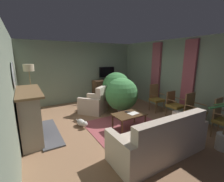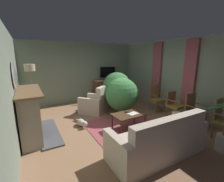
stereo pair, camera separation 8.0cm
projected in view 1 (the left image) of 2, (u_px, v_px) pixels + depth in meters
ground_plane at (114, 123)px, 4.94m from camera, size 5.74×6.41×0.04m
wall_back at (81, 72)px, 7.13m from camera, size 5.74×0.10×2.71m
wall_left at (11, 91)px, 3.35m from camera, size 0.10×6.41×2.71m
wall_right_with_window at (172, 76)px, 5.92m from camera, size 0.10×6.41×2.71m
curtain_panel_near at (189, 74)px, 5.20m from camera, size 0.10×0.44×2.28m
curtain_panel_far at (156, 71)px, 6.47m from camera, size 0.10×0.44×2.28m
rug_central at (125, 126)px, 4.69m from camera, size 2.15×1.83×0.01m
fireplace at (31, 115)px, 3.94m from camera, size 0.91×1.77×1.26m
wall_mirror_oval at (14, 75)px, 3.59m from camera, size 0.06×0.87×0.67m
tv_cabinet at (106, 90)px, 7.59m from camera, size 1.31×0.56×0.97m
television at (107, 73)px, 7.36m from camera, size 0.79×0.20×0.63m
coffee_table at (129, 116)px, 4.44m from camera, size 0.92×0.60×0.47m
tv_remote at (128, 112)px, 4.54m from camera, size 0.16×0.16×0.02m
folded_newspaper at (133, 113)px, 4.46m from camera, size 0.32×0.25×0.01m
sofa_floral at (160, 141)px, 3.25m from camera, size 2.16×0.85×0.97m
armchair_angled_to_table at (94, 104)px, 5.81m from camera, size 1.20×1.21×1.02m
side_chair_mid_row at (222, 118)px, 3.98m from camera, size 0.48×0.46×1.03m
side_chair_tucked_against_wall at (194, 109)px, 4.64m from camera, size 0.49×0.47×1.00m
side_chair_far_end at (174, 104)px, 5.23m from camera, size 0.48×0.47×0.91m
side_chair_beside_plant at (156, 97)px, 5.94m from camera, size 0.48×0.46×1.03m
potted_plant_tall_palm_by_window at (224, 137)px, 3.46m from camera, size 0.80×0.87×1.11m
potted_plant_small_fern_corner at (122, 94)px, 5.41m from camera, size 1.15×1.15×1.36m
potted_plant_on_hearth_side at (116, 87)px, 6.24m from camera, size 1.13×1.13×1.46m
cat at (82, 123)px, 4.66m from camera, size 0.28×0.70×0.23m
floor_lamp at (29, 73)px, 5.41m from camera, size 0.35×0.35×1.82m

